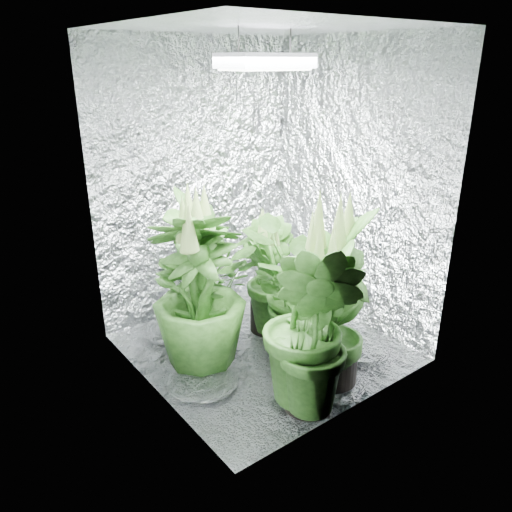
{
  "coord_description": "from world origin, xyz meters",
  "views": [
    {
      "loc": [
        -1.83,
        -2.31,
        1.84
      ],
      "look_at": [
        -0.06,
        0.0,
        0.69
      ],
      "focal_mm": 35.0,
      "sensor_mm": 36.0,
      "label": 1
    }
  ],
  "objects_px": {
    "plant_c": "(268,278)",
    "plant_g": "(311,328)",
    "circulation_fan": "(309,294)",
    "plant_d": "(199,293)",
    "plant_e": "(306,289)",
    "grow_lamp": "(265,62)",
    "plant_a": "(204,288)",
    "plant_f": "(335,303)",
    "plant_b": "(197,263)"
  },
  "relations": [
    {
      "from": "plant_g",
      "to": "plant_e",
      "type": "bearing_deg",
      "value": 49.98
    },
    {
      "from": "plant_c",
      "to": "plant_f",
      "type": "xyz_separation_m",
      "value": [
        -0.11,
        -0.75,
        0.15
      ]
    },
    {
      "from": "plant_b",
      "to": "circulation_fan",
      "type": "distance_m",
      "value": 0.92
    },
    {
      "from": "plant_a",
      "to": "plant_g",
      "type": "distance_m",
      "value": 0.93
    },
    {
      "from": "grow_lamp",
      "to": "plant_f",
      "type": "distance_m",
      "value": 1.4
    },
    {
      "from": "plant_a",
      "to": "plant_d",
      "type": "relative_size",
      "value": 0.8
    },
    {
      "from": "plant_a",
      "to": "plant_f",
      "type": "relative_size",
      "value": 0.76
    },
    {
      "from": "grow_lamp",
      "to": "plant_e",
      "type": "xyz_separation_m",
      "value": [
        0.19,
        -0.19,
        -1.37
      ]
    },
    {
      "from": "plant_a",
      "to": "plant_c",
      "type": "relative_size",
      "value": 1.02
    },
    {
      "from": "plant_e",
      "to": "plant_b",
      "type": "bearing_deg",
      "value": 119.53
    },
    {
      "from": "circulation_fan",
      "to": "plant_d",
      "type": "bearing_deg",
      "value": -170.77
    },
    {
      "from": "grow_lamp",
      "to": "plant_a",
      "type": "distance_m",
      "value": 1.45
    },
    {
      "from": "circulation_fan",
      "to": "plant_e",
      "type": "bearing_deg",
      "value": -133.35
    },
    {
      "from": "plant_d",
      "to": "plant_g",
      "type": "xyz_separation_m",
      "value": [
        0.26,
        -0.71,
        -0.01
      ]
    },
    {
      "from": "plant_b",
      "to": "plant_g",
      "type": "height_order",
      "value": "plant_b"
    },
    {
      "from": "plant_e",
      "to": "plant_g",
      "type": "height_order",
      "value": "plant_g"
    },
    {
      "from": "grow_lamp",
      "to": "circulation_fan",
      "type": "relative_size",
      "value": 1.32
    },
    {
      "from": "plant_a",
      "to": "circulation_fan",
      "type": "xyz_separation_m",
      "value": [
        0.87,
        -0.09,
        -0.27
      ]
    },
    {
      "from": "grow_lamp",
      "to": "plant_g",
      "type": "xyz_separation_m",
      "value": [
        -0.18,
        -0.64,
        -1.32
      ]
    },
    {
      "from": "plant_b",
      "to": "circulation_fan",
      "type": "height_order",
      "value": "plant_b"
    },
    {
      "from": "grow_lamp",
      "to": "plant_g",
      "type": "height_order",
      "value": "grow_lamp"
    },
    {
      "from": "plant_g",
      "to": "circulation_fan",
      "type": "distance_m",
      "value": 1.18
    },
    {
      "from": "plant_d",
      "to": "plant_e",
      "type": "relative_size",
      "value": 1.11
    },
    {
      "from": "plant_b",
      "to": "plant_c",
      "type": "distance_m",
      "value": 0.51
    },
    {
      "from": "plant_e",
      "to": "circulation_fan",
      "type": "relative_size",
      "value": 2.67
    },
    {
      "from": "plant_c",
      "to": "plant_g",
      "type": "relative_size",
      "value": 0.82
    },
    {
      "from": "plant_d",
      "to": "plant_e",
      "type": "distance_m",
      "value": 0.69
    },
    {
      "from": "plant_e",
      "to": "plant_f",
      "type": "height_order",
      "value": "plant_f"
    },
    {
      "from": "plant_c",
      "to": "plant_f",
      "type": "distance_m",
      "value": 0.78
    },
    {
      "from": "plant_b",
      "to": "plant_g",
      "type": "distance_m",
      "value": 1.14
    },
    {
      "from": "plant_a",
      "to": "plant_e",
      "type": "bearing_deg",
      "value": -44.5
    },
    {
      "from": "plant_e",
      "to": "circulation_fan",
      "type": "bearing_deg",
      "value": 43.59
    },
    {
      "from": "grow_lamp",
      "to": "plant_a",
      "type": "relative_size",
      "value": 0.55
    },
    {
      "from": "plant_g",
      "to": "circulation_fan",
      "type": "bearing_deg",
      "value": 46.9
    },
    {
      "from": "plant_c",
      "to": "plant_e",
      "type": "bearing_deg",
      "value": -87.54
    },
    {
      "from": "plant_d",
      "to": "plant_f",
      "type": "height_order",
      "value": "plant_f"
    },
    {
      "from": "grow_lamp",
      "to": "plant_f",
      "type": "relative_size",
      "value": 0.42
    },
    {
      "from": "plant_g",
      "to": "plant_a",
      "type": "bearing_deg",
      "value": 96.32
    },
    {
      "from": "plant_f",
      "to": "plant_g",
      "type": "distance_m",
      "value": 0.26
    },
    {
      "from": "plant_d",
      "to": "circulation_fan",
      "type": "xyz_separation_m",
      "value": [
        1.03,
        0.11,
        -0.36
      ]
    },
    {
      "from": "plant_e",
      "to": "plant_g",
      "type": "bearing_deg",
      "value": -130.02
    },
    {
      "from": "plant_a",
      "to": "circulation_fan",
      "type": "relative_size",
      "value": 2.39
    },
    {
      "from": "plant_a",
      "to": "plant_f",
      "type": "bearing_deg",
      "value": -67.72
    },
    {
      "from": "plant_c",
      "to": "plant_e",
      "type": "relative_size",
      "value": 0.88
    },
    {
      "from": "plant_g",
      "to": "plant_d",
      "type": "bearing_deg",
      "value": 110.2
    },
    {
      "from": "circulation_fan",
      "to": "plant_b",
      "type": "bearing_deg",
      "value": 161.05
    },
    {
      "from": "plant_d",
      "to": "grow_lamp",
      "type": "bearing_deg",
      "value": -9.19
    },
    {
      "from": "plant_g",
      "to": "plant_c",
      "type": "bearing_deg",
      "value": 66.35
    },
    {
      "from": "circulation_fan",
      "to": "plant_g",
      "type": "bearing_deg",
      "value": -130.05
    },
    {
      "from": "plant_e",
      "to": "plant_f",
      "type": "distance_m",
      "value": 0.41
    }
  ]
}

